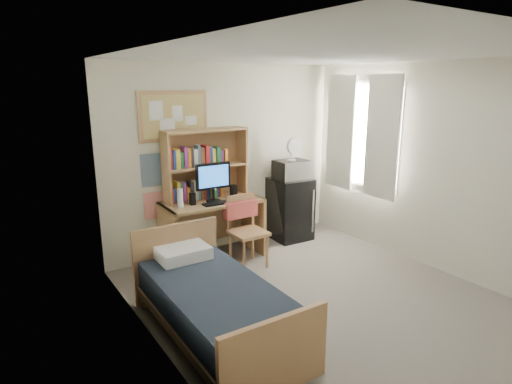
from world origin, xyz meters
TOP-DOWN VIEW (x-y plane):
  - floor at (0.00, 0.00)m, footprint 3.60×4.20m
  - ceiling at (0.00, 0.00)m, footprint 3.60×4.20m
  - wall_back at (0.00, 2.10)m, footprint 3.60×0.04m
  - wall_left at (-1.80, 0.00)m, footprint 0.04×4.20m
  - wall_right at (1.80, 0.00)m, footprint 0.04×4.20m
  - window_unit at (1.75, 1.20)m, footprint 0.10×1.40m
  - curtain_left at (1.72, 0.80)m, footprint 0.04×0.55m
  - curtain_right at (1.72, 1.60)m, footprint 0.04×0.55m
  - bulletin_board at (-0.78, 2.08)m, footprint 0.94×0.03m
  - poster_wave at (-1.10, 2.09)m, footprint 0.30×0.01m
  - poster_japan at (-1.10, 2.09)m, footprint 0.28×0.01m
  - desk at (-0.44, 1.75)m, footprint 1.33×0.69m
  - desk_chair at (-0.17, 1.26)m, footprint 0.48×0.48m
  - mini_fridge at (0.93, 1.80)m, footprint 0.59×0.59m
  - bed at (-1.28, 0.09)m, footprint 0.97×1.89m
  - hutch at (-0.43, 1.90)m, footprint 1.15×0.32m
  - monitor at (-0.44, 1.69)m, footprint 0.48×0.05m
  - keyboard at (-0.44, 1.55)m, footprint 0.42×0.14m
  - speaker_left at (-0.74, 1.70)m, footprint 0.07×0.07m
  - speaker_right at (-0.14, 1.68)m, footprint 0.08×0.08m
  - water_bottle at (-0.92, 1.66)m, footprint 0.07×0.07m
  - hoodie at (-0.17, 1.46)m, footprint 0.46×0.15m
  - microwave at (0.93, 1.78)m, footprint 0.50×0.40m
  - desk_fan at (0.93, 1.78)m, footprint 0.26×0.26m
  - pillow at (-1.27, 0.84)m, footprint 0.54×0.38m

SIDE VIEW (x-z plane):
  - floor at x=0.00m, z-range -0.02..0.00m
  - bed at x=-1.28m, z-range 0.00..0.51m
  - desk at x=-0.44m, z-range 0.00..0.82m
  - mini_fridge at x=0.93m, z-range 0.00..0.94m
  - desk_chair at x=-0.17m, z-range 0.00..0.94m
  - pillow at x=-1.27m, z-range 0.51..0.64m
  - hoodie at x=-0.17m, z-range 0.62..0.84m
  - poster_japan at x=-1.10m, z-range 0.60..0.96m
  - keyboard at x=-0.44m, z-range 0.82..0.84m
  - speaker_left at x=-0.74m, z-range 0.82..0.98m
  - speaker_right at x=-0.14m, z-range 0.82..1.00m
  - water_bottle at x=-0.92m, z-range 0.82..1.06m
  - monitor at x=-0.44m, z-range 0.82..1.33m
  - microwave at x=0.93m, z-range 0.94..1.22m
  - poster_wave at x=-1.10m, z-range 1.04..1.46m
  - hutch at x=-0.43m, z-range 0.82..1.75m
  - wall_back at x=0.00m, z-range 0.00..2.60m
  - wall_left at x=-1.80m, z-range 0.00..2.60m
  - wall_right at x=1.80m, z-range 0.00..2.60m
  - desk_fan at x=0.93m, z-range 1.22..1.53m
  - window_unit at x=1.75m, z-range 0.75..2.45m
  - curtain_left at x=1.72m, z-range 0.75..2.45m
  - curtain_right at x=1.72m, z-range 0.75..2.45m
  - bulletin_board at x=-0.78m, z-range 1.60..2.24m
  - ceiling at x=0.00m, z-range 2.59..2.61m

